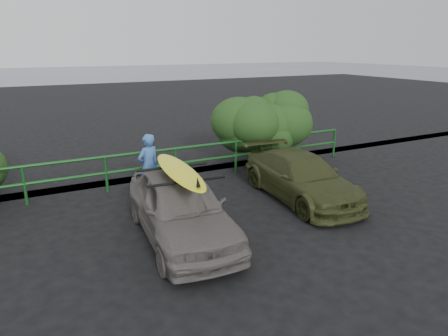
% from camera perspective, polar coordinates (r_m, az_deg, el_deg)
% --- Properties ---
extents(ground, '(80.00, 80.00, 0.00)m').
position_cam_1_polar(ground, '(7.35, -0.32, -14.44)').
color(ground, black).
extents(ocean, '(200.00, 200.00, 0.00)m').
position_cam_1_polar(ocean, '(65.78, -25.00, 12.08)').
color(ocean, slate).
rests_on(ocean, ground).
extents(guardrail, '(14.00, 0.08, 1.04)m').
position_cam_1_polar(guardrail, '(11.46, -11.58, -0.17)').
color(guardrail, '#164E1B').
rests_on(guardrail, ground).
extents(shrub_right, '(3.20, 2.40, 2.26)m').
position_cam_1_polar(shrub_right, '(13.84, 8.06, 5.55)').
color(shrub_right, '#234619').
rests_on(shrub_right, ground).
extents(sedan, '(1.91, 4.13, 1.37)m').
position_cam_1_polar(sedan, '(8.25, -6.24, -5.54)').
color(sedan, '#655E5A').
rests_on(sedan, ground).
extents(olive_vehicle, '(1.89, 4.13, 1.17)m').
position_cam_1_polar(olive_vehicle, '(10.57, 10.89, -1.23)').
color(olive_vehicle, '#353A19').
rests_on(olive_vehicle, ground).
extents(man, '(0.73, 0.61, 1.72)m').
position_cam_1_polar(man, '(10.48, -10.70, 0.21)').
color(man, '#3B6DB3').
rests_on(man, ground).
extents(roof_rack, '(1.60, 1.18, 0.05)m').
position_cam_1_polar(roof_rack, '(8.01, -6.40, -0.83)').
color(roof_rack, black).
rests_on(roof_rack, sedan).
extents(surfboard, '(0.77, 2.80, 0.08)m').
position_cam_1_polar(surfboard, '(7.99, -6.42, -0.38)').
color(surfboard, yellow).
rests_on(surfboard, roof_rack).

